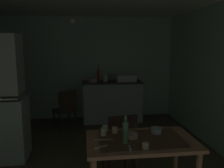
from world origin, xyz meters
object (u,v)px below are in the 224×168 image
dining_table (141,149)px  hand_pump (98,74)px  mug_tall (105,128)px  mixing_bowl_counter (92,80)px  chair_by_counter (66,109)px  sink_basin (126,78)px  serving_bowl_wide (132,136)px  chair_far_side (120,144)px  glass_bottle (126,132)px

dining_table → hand_pump: bearing=94.4°
dining_table → mug_tall: size_ratio=17.92×
mixing_bowl_counter → chair_by_counter: bearing=-139.4°
hand_pump → mug_tall: bearing=-92.4°
sink_basin → dining_table: bearing=-97.7°
serving_bowl_wide → mug_tall: size_ratio=2.04×
sink_basin → mug_tall: size_ratio=6.87×
chair_far_side → chair_by_counter: chair_far_side is taller
hand_pump → serving_bowl_wide: (0.15, -3.00, -0.31)m
mixing_bowl_counter → chair_by_counter: (-0.58, -0.50, -0.52)m
sink_basin → chair_by_counter: 1.58m
chair_by_counter → serving_bowl_wide: size_ratio=6.56×
serving_bowl_wide → mug_tall: bearing=139.3°
glass_bottle → mug_tall: bearing=115.2°
chair_by_counter → dining_table: bearing=-68.7°
sink_basin → glass_bottle: size_ratio=1.50×
hand_pump → chair_by_counter: 1.14m
mixing_bowl_counter → mug_tall: (0.03, -2.68, -0.17)m
mixing_bowl_counter → serving_bowl_wide: mixing_bowl_counter is taller
sink_basin → chair_far_side: size_ratio=0.49×
hand_pump → serving_bowl_wide: hand_pump is taller
sink_basin → dining_table: 3.07m
hand_pump → chair_far_side: 2.57m
dining_table → glass_bottle: bearing=-157.4°
chair_far_side → mug_tall: size_ratio=13.91×
sink_basin → glass_bottle: (-0.59, -3.09, -0.13)m
dining_table → chair_far_side: (-0.13, 0.57, -0.19)m
chair_by_counter → serving_bowl_wide: chair_by_counter is taller
sink_basin → serving_bowl_wide: size_ratio=3.37×
chair_far_side → chair_by_counter: 2.07m
sink_basin → chair_far_side: (-0.54, -2.45, -0.54)m
mixing_bowl_counter → chair_far_side: 2.46m
dining_table → serving_bowl_wide: 0.17m
hand_pump → glass_bottle: bearing=-89.0°
mug_tall → serving_bowl_wide: bearing=-40.7°
chair_by_counter → glass_bottle: bearing=-72.9°
chair_far_side → serving_bowl_wide: chair_far_side is taller
mixing_bowl_counter → mug_tall: 2.69m
hand_pump → dining_table: size_ratio=0.34×
mixing_bowl_counter → glass_bottle: size_ratio=0.76×
mixing_bowl_counter → chair_far_side: size_ratio=0.25×
mixing_bowl_counter → dining_table: bearing=-82.7°
chair_by_counter → glass_bottle: 2.69m
sink_basin → mug_tall: sink_basin is taller
chair_by_counter → glass_bottle: glass_bottle is taller
chair_far_side → glass_bottle: bearing=-94.7°
mixing_bowl_counter → serving_bowl_wide: size_ratio=1.70×
sink_basin → hand_pump: size_ratio=1.13×
serving_bowl_wide → glass_bottle: size_ratio=0.45×
hand_pump → dining_table: (0.23, -3.06, -0.45)m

